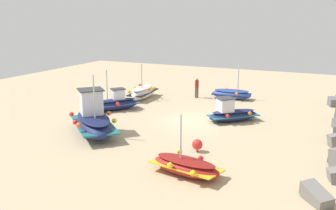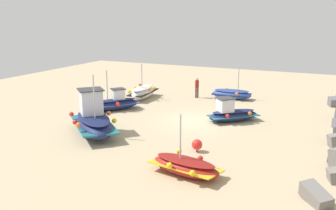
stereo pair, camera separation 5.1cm
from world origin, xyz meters
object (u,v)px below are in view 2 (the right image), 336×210
at_px(mooring_buoy_0, 197,145).
at_px(mooring_buoy_1, 220,104).
at_px(fishing_boat_2, 232,114).
at_px(fishing_boat_3, 232,94).
at_px(person_walking, 197,86).
at_px(fishing_boat_0, 143,92).
at_px(fishing_boat_5, 115,103).
at_px(fishing_boat_4, 185,166).
at_px(fishing_boat_1, 93,121).

relative_size(mooring_buoy_0, mooring_buoy_1, 0.99).
distance_m(fishing_boat_2, fishing_boat_3, 6.88).
bearing_deg(person_walking, fishing_boat_3, -86.75).
distance_m(fishing_boat_0, fishing_boat_5, 4.34).
bearing_deg(fishing_boat_4, fishing_boat_2, 104.18).
xyz_separation_m(fishing_boat_5, mooring_buoy_0, (5.61, 8.67, -0.14)).
height_order(fishing_boat_4, mooring_buoy_0, fishing_boat_4).
height_order(fishing_boat_0, person_walking, fishing_boat_0).
bearing_deg(mooring_buoy_0, fishing_boat_5, -122.92).
relative_size(fishing_boat_3, mooring_buoy_1, 5.10).
xyz_separation_m(fishing_boat_2, mooring_buoy_0, (6.35, -0.06, -0.15)).
height_order(fishing_boat_4, fishing_boat_5, fishing_boat_5).
bearing_deg(mooring_buoy_0, mooring_buoy_1, -169.94).
xyz_separation_m(fishing_boat_3, fishing_boat_4, (15.89, 2.39, -0.02)).
relative_size(person_walking, mooring_buoy_0, 2.59).
xyz_separation_m(fishing_boat_2, fishing_boat_5, (0.74, -8.74, -0.01)).
bearing_deg(fishing_boat_0, fishing_boat_1, -173.65).
bearing_deg(fishing_boat_3, mooring_buoy_0, 94.46).
relative_size(fishing_boat_2, person_walking, 1.98).
relative_size(fishing_boat_1, fishing_boat_4, 1.36).
bearing_deg(fishing_boat_4, mooring_buoy_0, 111.88).
xyz_separation_m(fishing_boat_3, mooring_buoy_0, (12.96, 1.84, -0.04)).
relative_size(fishing_boat_0, fishing_boat_1, 0.82).
relative_size(fishing_boat_0, mooring_buoy_1, 6.01).
relative_size(fishing_boat_0, fishing_boat_4, 1.12).
relative_size(fishing_boat_5, person_walking, 2.18).
distance_m(fishing_boat_0, mooring_buoy_1, 7.10).
distance_m(fishing_boat_3, person_walking, 2.98).
relative_size(fishing_boat_0, mooring_buoy_0, 6.04).
distance_m(fishing_boat_5, mooring_buoy_0, 10.33).
height_order(fishing_boat_0, fishing_boat_1, fishing_boat_1).
bearing_deg(mooring_buoy_1, fishing_boat_0, -97.16).
bearing_deg(fishing_boat_2, mooring_buoy_1, -102.17).
bearing_deg(fishing_boat_2, fishing_boat_3, -117.73).
bearing_deg(fishing_boat_0, fishing_boat_2, -117.64).
height_order(fishing_boat_2, person_walking, person_walking).
bearing_deg(fishing_boat_5, fishing_boat_4, -94.62).
height_order(person_walking, mooring_buoy_0, person_walking).
distance_m(fishing_boat_0, mooring_buoy_0, 13.18).
height_order(fishing_boat_1, person_walking, fishing_boat_1).
bearing_deg(person_walking, fishing_boat_0, 106.81).
xyz_separation_m(fishing_boat_0, fishing_boat_3, (-3.01, 6.81, -0.13)).
bearing_deg(fishing_boat_4, fishing_boat_5, 148.38).
distance_m(fishing_boat_3, fishing_boat_5, 10.03).
bearing_deg(person_walking, mooring_buoy_0, -171.40).
height_order(fishing_boat_5, mooring_buoy_1, fishing_boat_5).
xyz_separation_m(fishing_boat_1, mooring_buoy_1, (-8.91, 5.04, -0.42)).
bearing_deg(fishing_boat_5, fishing_boat_0, 37.84).
relative_size(fishing_boat_3, person_walking, 1.98).
bearing_deg(mooring_buoy_0, fishing_boat_3, -171.92).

